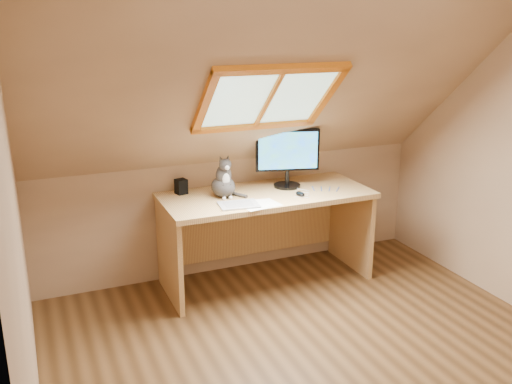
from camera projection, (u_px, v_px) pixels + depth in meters
name	position (u px, v px, depth m)	size (l,w,h in m)	color
ground	(332.00, 371.00, 3.67)	(3.50, 3.50, 0.00)	brown
room_shell	(351.00, 158.00, 3.17)	(3.52, 3.52, 2.41)	tan
desk	(263.00, 217.00, 4.84)	(1.74, 0.76, 0.79)	#DBB568
monitor	(288.00, 154.00, 4.79)	(0.53, 0.23, 0.50)	black
cat	(224.00, 182.00, 4.57)	(0.19, 0.23, 0.35)	#453F3D
desk_speaker	(181.00, 186.00, 4.66)	(0.09, 0.09, 0.12)	black
graphics_tablet	(239.00, 205.00, 4.38)	(0.30, 0.22, 0.01)	#B2B2B7
mouse	(300.00, 194.00, 4.62)	(0.06, 0.11, 0.03)	black
papers	(257.00, 205.00, 4.40)	(0.33, 0.27, 0.00)	white
cables	(317.00, 191.00, 4.75)	(0.51, 0.26, 0.01)	silver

